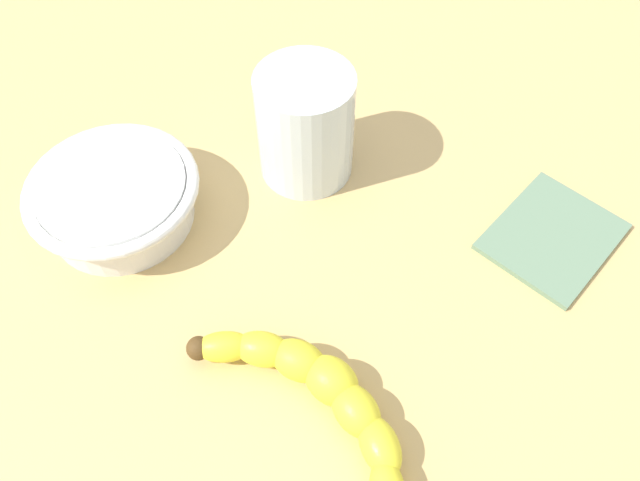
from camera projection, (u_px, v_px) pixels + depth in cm
name	position (u px, v px, depth cm)	size (l,w,h in cm)	color
wooden_tabletop	(314.00, 320.00, 54.74)	(120.00, 120.00, 3.00)	tan
banana	(320.00, 394.00, 47.36)	(13.52, 19.36, 3.60)	yellow
smoothie_glass	(306.00, 126.00, 58.72)	(9.29, 9.29, 11.30)	silver
ceramic_bowl	(116.00, 198.00, 57.01)	(15.90, 15.90, 5.02)	white
folded_napkin	(553.00, 237.00, 57.71)	(12.14, 9.85, 0.60)	slate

